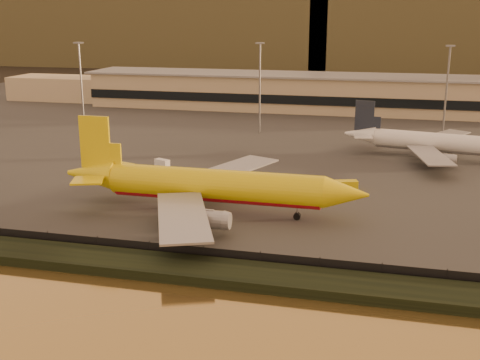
{
  "coord_description": "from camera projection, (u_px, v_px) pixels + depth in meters",
  "views": [
    {
      "loc": [
        25.31,
        -86.78,
        33.6
      ],
      "look_at": [
        1.0,
        12.0,
        5.19
      ],
      "focal_mm": 45.0,
      "sensor_mm": 36.0,
      "label": 1
    }
  ],
  "objects": [
    {
      "name": "white_narrowbody_jet",
      "position": [
        437.0,
        143.0,
        141.38
      ],
      "size": [
        44.28,
        42.68,
        12.76
      ],
      "rotation": [
        0.0,
        0.0,
        -0.18
      ],
      "color": "white",
      "rests_on": "tarmac"
    },
    {
      "name": "apron_light_masts",
      "position": [
        348.0,
        83.0,
        158.49
      ],
      "size": [
        152.2,
        12.2,
        25.4
      ],
      "color": "slate",
      "rests_on": "tarmac"
    },
    {
      "name": "ground",
      "position": [
        216.0,
        230.0,
        96.02
      ],
      "size": [
        900.0,
        900.0,
        0.0
      ],
      "primitive_type": "plane",
      "color": "black",
      "rests_on": "ground"
    },
    {
      "name": "distant_hills",
      "position": [
        324.0,
        16.0,
        410.33
      ],
      "size": [
        470.0,
        160.0,
        70.0
      ],
      "color": "brown",
      "rests_on": "ground"
    },
    {
      "name": "tarmac",
      "position": [
        301.0,
        125.0,
        184.84
      ],
      "size": [
        320.0,
        220.0,
        0.2
      ],
      "primitive_type": "cube",
      "color": "#2D2D2D",
      "rests_on": "ground"
    },
    {
      "name": "dhl_cargo_jet",
      "position": [
        210.0,
        186.0,
        102.73
      ],
      "size": [
        53.42,
        52.58,
        16.02
      ],
      "rotation": [
        0.0,
        0.0,
        -0.0
      ],
      "color": "yellow",
      "rests_on": "tarmac"
    },
    {
      "name": "gse_vehicle_white",
      "position": [
        162.0,
        163.0,
        135.26
      ],
      "size": [
        3.79,
        2.84,
        1.56
      ],
      "primitive_type": "cube",
      "rotation": [
        0.0,
        0.0,
        -0.42
      ],
      "color": "white",
      "rests_on": "tarmac"
    },
    {
      "name": "embankment",
      "position": [
        181.0,
        269.0,
        79.93
      ],
      "size": [
        320.0,
        7.0,
        1.4
      ],
      "primitive_type": "cube",
      "color": "black",
      "rests_on": "ground"
    },
    {
      "name": "perimeter_fence",
      "position": [
        190.0,
        253.0,
        83.51
      ],
      "size": [
        300.0,
        0.05,
        2.2
      ],
      "primitive_type": "cube",
      "color": "black",
      "rests_on": "tarmac"
    },
    {
      "name": "gse_vehicle_yellow",
      "position": [
        346.0,
        185.0,
        116.89
      ],
      "size": [
        4.61,
        3.08,
        1.91
      ],
      "primitive_type": "cube",
      "rotation": [
        0.0,
        0.0,
        0.3
      ],
      "color": "yellow",
      "rests_on": "tarmac"
    },
    {
      "name": "terminal_building",
      "position": [
        274.0,
        92.0,
        215.1
      ],
      "size": [
        202.0,
        25.0,
        12.6
      ],
      "color": "#C5B588",
      "rests_on": "tarmac"
    }
  ]
}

